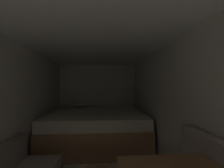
# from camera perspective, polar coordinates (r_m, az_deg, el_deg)

# --- Properties ---
(wall_back) EXTENTS (2.41, 0.05, 2.02)m
(wall_back) POSITION_cam_1_polar(r_m,az_deg,el_deg) (4.62, -5.44, -5.08)
(wall_back) COLOR silver
(wall_back) RESTS_ON ground
(wall_left) EXTENTS (0.05, 4.83, 2.02)m
(wall_left) POSITION_cam_1_polar(r_m,az_deg,el_deg) (2.55, -35.15, -8.71)
(wall_left) COLOR silver
(wall_left) RESTS_ON ground
(wall_right) EXTENTS (0.05, 4.83, 2.02)m
(wall_right) POSITION_cam_1_polar(r_m,az_deg,el_deg) (2.42, 22.04, -9.22)
(wall_right) COLOR silver
(wall_right) RESTS_ON ground
(ceiling_slab) EXTENTS (2.41, 4.83, 0.05)m
(ceiling_slab) POSITION_cam_1_polar(r_m,az_deg,el_deg) (2.26, -7.37, 16.62)
(ceiling_slab) COLOR white
(ceiling_slab) RESTS_ON wall_left
(bed) EXTENTS (2.19, 1.90, 0.90)m
(bed) POSITION_cam_1_polar(r_m,az_deg,el_deg) (3.72, -6.01, -16.14)
(bed) COLOR #9E7247
(bed) RESTS_ON ground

